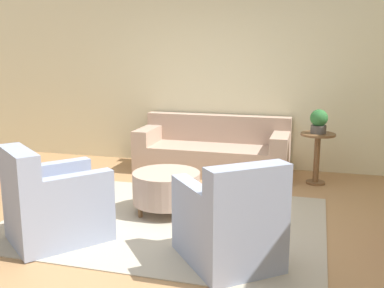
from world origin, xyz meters
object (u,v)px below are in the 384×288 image
at_px(armchair_right, 230,224).
at_px(side_table, 317,150).
at_px(armchair_left, 52,205).
at_px(couch, 213,152).
at_px(potted_plant_on_side_table, 319,121).
at_px(ottoman_table, 166,187).

relative_size(armchair_right, side_table, 1.57).
bearing_deg(armchair_left, armchair_right, -0.00).
bearing_deg(armchair_right, couch, 105.90).
relative_size(armchair_right, potted_plant_on_side_table, 3.39).
bearing_deg(couch, ottoman_table, -92.97).
bearing_deg(side_table, ottoman_table, -134.36).
xyz_separation_m(couch, potted_plant_on_side_table, (1.51, -0.24, 0.57)).
distance_m(armchair_left, ottoman_table, 1.29).
relative_size(armchair_left, armchair_right, 1.00).
xyz_separation_m(side_table, potted_plant_on_side_table, (0.00, 0.00, 0.41)).
bearing_deg(couch, side_table, -8.95).
distance_m(armchair_right, side_table, 2.75).
bearing_deg(armchair_right, ottoman_table, 132.30).
height_order(armchair_right, side_table, armchair_right).
height_order(armchair_left, side_table, armchair_left).
distance_m(armchair_left, potted_plant_on_side_table, 3.63).
bearing_deg(armchair_right, armchair_left, 180.00).
bearing_deg(armchair_left, ottoman_table, 51.83).
xyz_separation_m(armchair_left, side_table, (2.41, 2.66, 0.11)).
xyz_separation_m(armchair_right, ottoman_table, (-0.92, 1.02, -0.06)).
distance_m(armchair_right, ottoman_table, 1.37).
bearing_deg(couch, potted_plant_on_side_table, -8.95).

